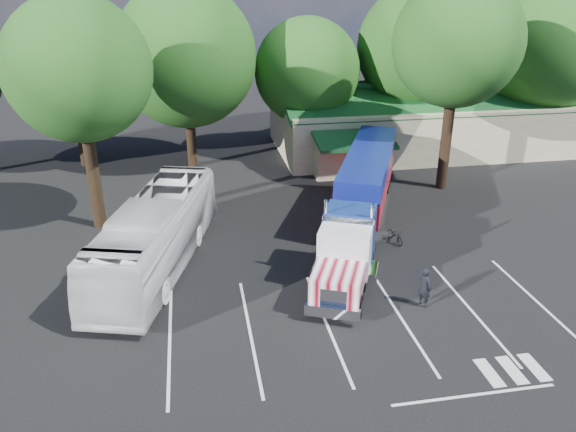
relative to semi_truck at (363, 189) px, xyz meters
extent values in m
plane|color=black|center=(-4.33, -3.36, -2.24)|extent=(120.00, 120.00, 0.00)
cube|color=beige|center=(9.67, 14.64, -0.24)|extent=(24.00, 11.00, 4.00)
cube|color=#164F23|center=(9.67, 12.24, 2.26)|extent=(24.20, 6.25, 2.10)
cube|color=#164F23|center=(9.67, 17.04, 2.26)|extent=(24.20, 6.25, 2.10)
cube|color=beige|center=(1.67, 8.94, -0.84)|extent=(5.00, 2.50, 2.80)
cube|color=#164F23|center=(1.67, 7.64, 0.66)|extent=(5.40, 3.19, 0.80)
cylinder|color=black|center=(-17.33, 14.44, -0.24)|extent=(0.70, 0.70, 4.00)
sphere|color=#134416|center=(-17.33, 14.44, 4.91)|extent=(8.40, 8.40, 8.40)
cylinder|color=black|center=(-9.33, 12.84, -0.09)|extent=(0.70, 0.70, 4.30)
sphere|color=#134416|center=(-9.33, 12.84, 5.81)|extent=(10.00, 10.00, 10.00)
cylinder|color=black|center=(-0.33, 14.14, -0.44)|extent=(0.70, 0.70, 3.60)
sphere|color=#134416|center=(-0.33, 14.14, 4.36)|extent=(8.00, 8.00, 8.00)
cylinder|color=black|center=(8.67, 14.64, 0.01)|extent=(0.70, 0.70, 4.50)
sphere|color=#134416|center=(8.67, 14.64, 5.86)|extent=(9.60, 9.60, 9.60)
cylinder|color=black|center=(18.67, 13.44, -0.29)|extent=(0.70, 0.70, 3.90)
sphere|color=#134416|center=(18.67, 13.44, 5.56)|extent=(10.40, 10.40, 10.40)
cylinder|color=black|center=(-14.83, 2.64, 0.76)|extent=(0.70, 0.70, 6.00)
sphere|color=#134416|center=(-14.83, 2.64, 6.61)|extent=(7.60, 7.60, 7.60)
cylinder|color=black|center=(7.17, 5.14, 1.01)|extent=(0.70, 0.70, 6.50)
sphere|color=#134416|center=(7.17, 5.14, 7.26)|extent=(8.00, 8.00, 8.00)
cube|color=black|center=(-2.74, -6.23, -1.55)|extent=(3.44, 6.26, 0.23)
cube|color=white|center=(-4.13, -9.38, -1.64)|extent=(2.20, 1.14, 0.51)
cube|color=white|center=(-4.06, -9.21, -1.09)|extent=(1.05, 0.55, 0.83)
cube|color=white|center=(-3.63, -8.25, -0.90)|extent=(2.82, 2.87, 1.06)
cube|color=silver|center=(-2.89, -6.56, -0.35)|extent=(2.70, 2.27, 2.11)
cube|color=black|center=(-3.13, -7.11, 0.11)|extent=(1.96, 0.92, 0.92)
cube|color=white|center=(-2.58, -5.85, 0.84)|extent=(2.22, 1.05, 0.23)
cube|color=navy|center=(-2.22, -5.05, -0.17)|extent=(2.84, 2.61, 2.48)
cylinder|color=white|center=(-3.53, -5.38, 0.15)|extent=(0.22, 0.22, 3.13)
cylinder|color=white|center=(-1.59, -6.23, 0.15)|extent=(0.22, 0.22, 3.13)
cylinder|color=white|center=(-3.84, -5.64, -1.55)|extent=(1.15, 1.59, 0.61)
cylinder|color=white|center=(-1.57, -6.64, -1.55)|extent=(1.15, 1.59, 0.61)
cube|color=white|center=(1.00, 2.27, -0.26)|extent=(6.93, 11.73, 1.38)
cube|color=navy|center=(1.00, 2.27, 0.98)|extent=(6.93, 11.73, 1.10)
cube|color=black|center=(2.56, 5.81, -1.45)|extent=(2.31, 3.39, 0.32)
cube|color=black|center=(-1.59, -2.01, -1.59)|extent=(0.15, 0.15, 1.29)
cube|color=black|center=(-0.41, -2.53, -1.59)|extent=(0.15, 0.15, 1.29)
cube|color=white|center=(3.41, 7.74, -1.82)|extent=(2.06, 0.99, 0.11)
cylinder|color=black|center=(-4.70, -8.28, -1.73)|extent=(0.70, 1.06, 1.01)
cylinder|color=black|center=(-2.93, -9.06, -1.73)|extent=(0.70, 1.06, 1.01)
cylinder|color=black|center=(-3.00, -4.41, -1.73)|extent=(0.70, 1.06, 1.01)
cylinder|color=black|center=(-1.23, -5.19, -1.73)|extent=(0.70, 1.06, 1.01)
cylinder|color=black|center=(-2.59, -3.48, -1.73)|extent=(0.70, 1.06, 1.01)
cylinder|color=black|center=(-0.82, -4.26, -1.73)|extent=(0.70, 1.06, 1.01)
cylinder|color=black|center=(1.38, 5.52, -1.73)|extent=(0.70, 1.06, 1.01)
cylinder|color=black|center=(3.14, 4.74, -1.73)|extent=(0.70, 1.06, 1.01)
cylinder|color=black|center=(1.82, 6.53, -1.73)|extent=(0.70, 1.06, 1.01)
cylinder|color=black|center=(3.59, 5.75, -1.73)|extent=(0.70, 1.06, 1.01)
imported|color=black|center=(0.17, -8.63, -1.32)|extent=(0.68, 0.79, 1.83)
imported|color=black|center=(1.17, -2.36, -1.83)|extent=(0.79, 1.63, 0.82)
imported|color=silver|center=(-11.33, -2.95, -0.48)|extent=(6.34, 12.91, 3.51)
imported|color=#ACAFB4|center=(2.81, 10.64, -1.49)|extent=(4.75, 2.60, 1.48)
camera|label=1|loc=(-9.34, -28.29, 11.11)|focal=35.00mm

